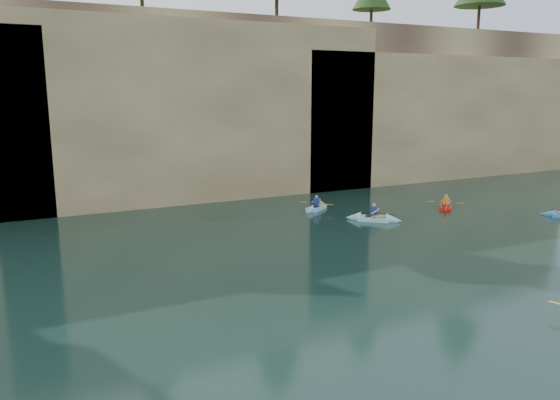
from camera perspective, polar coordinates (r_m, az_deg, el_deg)
name	(u,v)px	position (r m, az deg, el deg)	size (l,w,h in m)	color
ground	(414,357)	(15.30, 13.87, -15.66)	(160.00, 160.00, 0.00)	black
cliff	(144,103)	(41.26, -14.00, 9.86)	(70.00, 16.00, 12.00)	tan
cliff_slab_center	(204,109)	(34.67, -7.98, 9.35)	(24.00, 2.40, 11.40)	tan
cliff_slab_east	(447,116)	(45.24, 17.10, 8.43)	(26.00, 2.40, 9.84)	tan
sea_cave_center	(110,183)	(33.01, -17.33, 1.69)	(3.50, 1.00, 3.20)	black
sea_cave_east	(319,159)	(37.69, 4.12, 4.32)	(5.00, 1.00, 4.50)	black
kayaker_ltblue_near	(373,218)	(29.65, 9.74, -1.88)	(2.68, 2.58, 1.19)	#95E0FA
kayaker_red_far	(446,206)	(33.71, 16.92, -0.64)	(2.46, 2.53, 1.06)	red
kayaker_ltblue_mid	(316,207)	(32.05, 3.82, -0.77)	(2.65, 2.16, 1.06)	#8FCBF0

